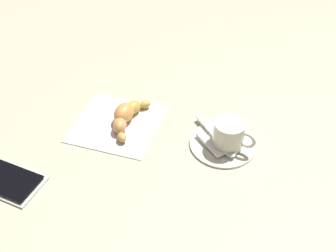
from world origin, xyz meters
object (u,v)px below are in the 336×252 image
Objects in this scene: croissant at (126,115)px; saucer at (223,143)px; napkin at (116,124)px; sugar_packet at (210,144)px; teaspoon at (221,142)px; espresso_cup at (230,134)px; cell_phone at (5,180)px.

saucer is at bearing -177.83° from croissant.
saucer is 0.77× the size of napkin.
napkin is (0.22, 0.02, -0.00)m from saucer.
croissant reaches higher than sugar_packet.
teaspoon is 0.22m from napkin.
sugar_packet is (0.03, 0.01, -0.02)m from espresso_cup.
teaspoon is 0.78× the size of croissant.
espresso_cup is 0.60× the size of croissant.
saucer is 0.01m from teaspoon.
saucer is 0.22m from napkin.
saucer is at bearing -105.08° from teaspoon.
saucer is 0.40m from cell_phone.
espresso_cup is 0.04m from sugar_packet.
saucer is 1.21× the size of teaspoon.
teaspoon is 0.02m from sugar_packet.
sugar_packet is 0.52× the size of croissant.
sugar_packet is 0.43× the size of napkin.
sugar_packet reaches higher than cell_phone.
teaspoon reaches higher than sugar_packet.
teaspoon is 0.77× the size of cell_phone.
croissant is at bearing 0.92° from espresso_cup.
cell_phone is at bearing 33.90° from saucer.
croissant is 0.99× the size of cell_phone.
sugar_packet reaches higher than napkin.
teaspoon is 0.39m from cell_phone.
sugar_packet reaches higher than saucer.
cell_phone reaches higher than napkin.
espresso_cup reaches higher than cell_phone.
cell_phone is (0.34, 0.22, -0.03)m from espresso_cup.
sugar_packet is 0.20m from napkin.
espresso_cup reaches higher than croissant.
saucer is 0.20m from croissant.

